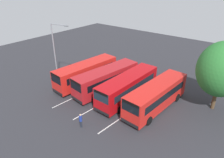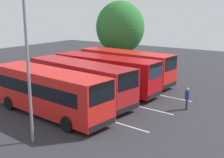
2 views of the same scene
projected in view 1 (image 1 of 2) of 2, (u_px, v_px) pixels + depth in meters
ground_plane at (115, 96)px, 27.69m from camera, size 69.27×69.27×0.00m
bus_far_left at (86, 73)px, 30.14m from camera, size 10.31×3.45×3.20m
bus_center_left at (106, 79)px, 28.30m from camera, size 10.36×3.87×3.20m
bus_center_right at (128, 87)px, 26.32m from camera, size 10.20×2.88×3.20m
bus_far_right at (156, 95)px, 24.36m from camera, size 10.28×3.26×3.20m
pedestrian at (81, 120)px, 21.49m from camera, size 0.38×0.38×1.68m
street_lamp at (56, 51)px, 28.90m from camera, size 0.82×2.78×8.85m
depot_tree at (222, 69)px, 22.83m from camera, size 6.03×5.42×8.32m
lane_stripe_outer_left at (95, 88)px, 29.76m from camera, size 14.11×1.24×0.01m
lane_stripe_inner_left at (115, 96)px, 27.68m from camera, size 14.11×1.24×0.01m
lane_stripe_inner_right at (139, 106)px, 25.60m from camera, size 14.11×1.24×0.01m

